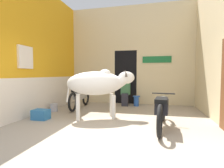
{
  "coord_description": "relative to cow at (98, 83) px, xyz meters",
  "views": [
    {
      "loc": [
        1.01,
        -3.4,
        1.28
      ],
      "look_at": [
        -0.25,
        1.85,
        0.97
      ],
      "focal_mm": 28.0,
      "sensor_mm": 36.0,
      "label": 1
    }
  ],
  "objects": [
    {
      "name": "wall_right_with_door",
      "position": [
        3.23,
        0.62,
        1.05
      ],
      "size": [
        0.22,
        4.1,
        4.19
      ],
      "color": "beige",
      "rests_on": "ground_plane"
    },
    {
      "name": "plastic_stool",
      "position": [
        0.88,
        2.19,
        -0.79
      ],
      "size": [
        0.29,
        0.29,
        0.41
      ],
      "color": "#2856B2",
      "rests_on": "ground_plane"
    },
    {
      "name": "crate",
      "position": [
        -1.54,
        -0.53,
        -0.87
      ],
      "size": [
        0.44,
        0.32,
        0.28
      ],
      "color": "teal",
      "rests_on": "ground_plane"
    },
    {
      "name": "ground_plane",
      "position": [
        0.54,
        -1.39,
        -1.01
      ],
      "size": [
        30.0,
        30.0,
        0.0
      ],
      "primitive_type": "plane",
      "color": "tan"
    },
    {
      "name": "wall_left_shopfront",
      "position": [
        -2.15,
        0.65,
        1.02
      ],
      "size": [
        0.25,
        4.1,
        4.19
      ],
      "color": "orange",
      "rests_on": "ground_plane"
    },
    {
      "name": "motorcycle_near",
      "position": [
        1.75,
        -0.56,
        -0.56
      ],
      "size": [
        0.58,
        1.99,
        0.79
      ],
      "color": "black",
      "rests_on": "ground_plane"
    },
    {
      "name": "bucket",
      "position": [
        -1.79,
        0.54,
        -0.88
      ],
      "size": [
        0.26,
        0.26,
        0.26
      ],
      "color": "#A8A8B2",
      "rests_on": "ground_plane"
    },
    {
      "name": "shopkeeper_seated",
      "position": [
        0.44,
        2.15,
        -0.41
      ],
      "size": [
        0.37,
        0.33,
        1.14
      ],
      "color": "#282833",
      "rests_on": "ground_plane"
    },
    {
      "name": "motorcycle_far",
      "position": [
        -1.14,
        1.25,
        -0.57
      ],
      "size": [
        0.58,
        1.97,
        0.77
      ],
      "color": "black",
      "rests_on": "ground_plane"
    },
    {
      "name": "cow",
      "position": [
        0.0,
        0.0,
        0.0
      ],
      "size": [
        2.0,
        1.29,
        1.43
      ],
      "color": "silver",
      "rests_on": "ground_plane"
    },
    {
      "name": "wall_back_with_doorway",
      "position": [
        0.49,
        2.94,
        0.81
      ],
      "size": [
        5.21,
        0.93,
        4.19
      ],
      "color": "beige",
      "rests_on": "ground_plane"
    }
  ]
}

